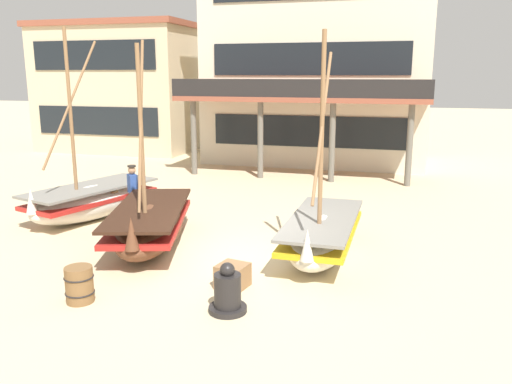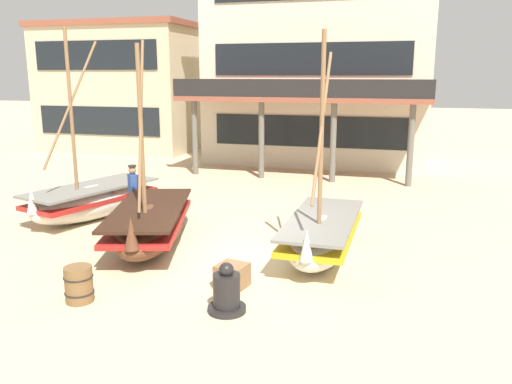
% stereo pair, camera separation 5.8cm
% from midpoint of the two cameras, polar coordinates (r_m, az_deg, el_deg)
% --- Properties ---
extents(ground_plane, '(120.00, 120.00, 0.00)m').
position_cam_midpoint_polar(ground_plane, '(12.33, -1.43, -7.35)').
color(ground_plane, '#CCB78E').
extents(fishing_boat_near_left, '(1.51, 4.16, 5.15)m').
position_cam_midpoint_polar(fishing_boat_near_left, '(12.48, 7.11, -4.60)').
color(fishing_boat_near_left, silver).
rests_on(fishing_boat_near_left, ground).
extents(fishing_boat_centre_large, '(2.80, 4.58, 5.02)m').
position_cam_midpoint_polar(fishing_boat_centre_large, '(13.34, -11.64, -3.47)').
color(fishing_boat_centre_large, brown).
rests_on(fishing_boat_centre_large, ground).
extents(fishing_boat_far_right, '(2.68, 4.41, 5.49)m').
position_cam_midpoint_polar(fishing_boat_far_right, '(16.36, -17.64, -0.85)').
color(fishing_boat_far_right, silver).
rests_on(fishing_boat_far_right, ground).
extents(fisherman_by_hull, '(0.41, 0.41, 1.68)m').
position_cam_midpoint_polar(fisherman_by_hull, '(15.56, -13.37, -0.23)').
color(fisherman_by_hull, '#33333D').
rests_on(fisherman_by_hull, ground).
extents(capstan_winch, '(0.70, 0.70, 0.94)m').
position_cam_midpoint_polar(capstan_winch, '(9.66, -3.29, -10.92)').
color(capstan_winch, black).
rests_on(capstan_winch, ground).
extents(wooden_barrel, '(0.56, 0.56, 0.70)m').
position_cam_midpoint_polar(wooden_barrel, '(10.58, -18.87, -9.54)').
color(wooden_barrel, brown).
rests_on(wooden_barrel, ground).
extents(cargo_crate, '(0.68, 0.68, 0.48)m').
position_cam_midpoint_polar(cargo_crate, '(10.74, -2.72, -9.12)').
color(cargo_crate, olive).
rests_on(cargo_crate, ground).
extents(harbor_building_main, '(10.74, 8.23, 9.73)m').
position_cam_midpoint_polar(harbor_building_main, '(26.00, 6.72, 14.04)').
color(harbor_building_main, beige).
rests_on(harbor_building_main, ground).
extents(harbor_building_annex, '(8.70, 6.41, 6.97)m').
position_cam_midpoint_polar(harbor_building_annex, '(31.47, -14.11, 11.05)').
color(harbor_building_annex, beige).
rests_on(harbor_building_annex, ground).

